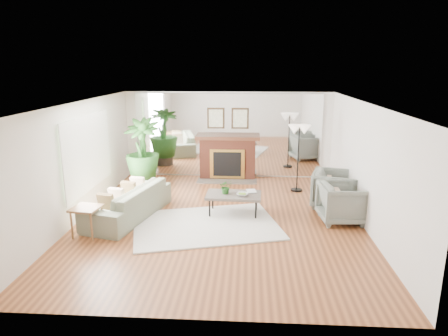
# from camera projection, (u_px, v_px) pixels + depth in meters

# --- Properties ---
(ground) EXTENTS (7.00, 7.00, 0.00)m
(ground) POSITION_uv_depth(u_px,v_px,m) (219.00, 220.00, 8.61)
(ground) COLOR brown
(ground) RESTS_ON ground
(wall_left) EXTENTS (0.02, 7.00, 2.50)m
(wall_left) POSITION_uv_depth(u_px,v_px,m) (79.00, 162.00, 8.48)
(wall_left) COLOR silver
(wall_left) RESTS_ON ground
(wall_right) EXTENTS (0.02, 7.00, 2.50)m
(wall_right) POSITION_uv_depth(u_px,v_px,m) (365.00, 166.00, 8.12)
(wall_right) COLOR silver
(wall_right) RESTS_ON ground
(wall_back) EXTENTS (6.00, 0.02, 2.50)m
(wall_back) POSITION_uv_depth(u_px,v_px,m) (228.00, 135.00, 11.67)
(wall_back) COLOR silver
(wall_back) RESTS_ON ground
(mirror_panel) EXTENTS (5.40, 0.04, 2.40)m
(mirror_panel) POSITION_uv_depth(u_px,v_px,m) (228.00, 135.00, 11.65)
(mirror_panel) COLOR silver
(mirror_panel) RESTS_ON wall_back
(window_panel) EXTENTS (0.04, 2.40, 1.50)m
(window_panel) POSITION_uv_depth(u_px,v_px,m) (88.00, 153.00, 8.84)
(window_panel) COLOR #B2E09E
(window_panel) RESTS_ON wall_left
(fireplace) EXTENTS (1.85, 0.83, 2.05)m
(fireplace) POSITION_uv_depth(u_px,v_px,m) (228.00, 156.00, 11.60)
(fireplace) COLOR maroon
(fireplace) RESTS_ON ground
(area_rug) EXTENTS (3.37, 2.79, 0.03)m
(area_rug) POSITION_uv_depth(u_px,v_px,m) (206.00, 225.00, 8.29)
(area_rug) COLOR silver
(area_rug) RESTS_ON ground
(coffee_table) EXTENTS (1.23, 0.75, 0.48)m
(coffee_table) POSITION_uv_depth(u_px,v_px,m) (234.00, 196.00, 8.81)
(coffee_table) COLOR #5D5449
(coffee_table) RESTS_ON ground
(sofa) EXTENTS (1.48, 2.55, 0.70)m
(sofa) POSITION_uv_depth(u_px,v_px,m) (129.00, 202.00, 8.69)
(sofa) COLOR gray
(sofa) RESTS_ON ground
(armchair_back) EXTENTS (1.17, 1.15, 0.86)m
(armchair_back) POSITION_uv_depth(u_px,v_px,m) (333.00, 189.00, 9.32)
(armchair_back) COLOR gray
(armchair_back) RESTS_ON ground
(armchair_front) EXTENTS (0.99, 0.97, 0.84)m
(armchair_front) POSITION_uv_depth(u_px,v_px,m) (342.00, 203.00, 8.43)
(armchair_front) COLOR gray
(armchair_front) RESTS_ON ground
(side_table) EXTENTS (0.58, 0.58, 0.59)m
(side_table) POSITION_uv_depth(u_px,v_px,m) (86.00, 212.00, 7.70)
(side_table) COLOR brown
(side_table) RESTS_ON ground
(potted_ficus) EXTENTS (0.96, 0.96, 1.91)m
(potted_ficus) POSITION_uv_depth(u_px,v_px,m) (142.00, 152.00, 10.52)
(potted_ficus) COLOR black
(potted_ficus) RESTS_ON ground
(floor_lamp) EXTENTS (0.57, 0.32, 1.76)m
(floor_lamp) POSITION_uv_depth(u_px,v_px,m) (299.00, 135.00, 10.22)
(floor_lamp) COLOR black
(floor_lamp) RESTS_ON ground
(tabletop_plant) EXTENTS (0.31, 0.28, 0.32)m
(tabletop_plant) POSITION_uv_depth(u_px,v_px,m) (226.00, 187.00, 8.79)
(tabletop_plant) COLOR #255720
(tabletop_plant) RESTS_ON coffee_table
(fruit_bowl) EXTENTS (0.28, 0.28, 0.06)m
(fruit_bowl) POSITION_uv_depth(u_px,v_px,m) (242.00, 194.00, 8.67)
(fruit_bowl) COLOR brown
(fruit_bowl) RESTS_ON coffee_table
(book) EXTENTS (0.25, 0.31, 0.02)m
(book) POSITION_uv_depth(u_px,v_px,m) (247.00, 191.00, 8.96)
(book) COLOR brown
(book) RESTS_ON coffee_table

